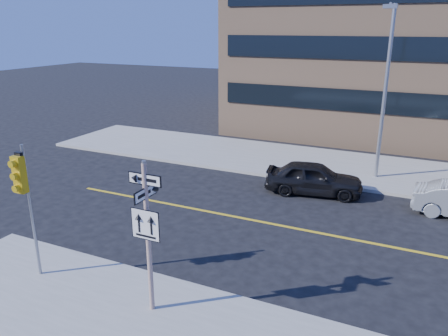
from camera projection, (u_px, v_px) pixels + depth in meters
The scene contains 6 objects.
ground at pixel (198, 268), 13.66m from camera, with size 120.00×120.00×0.00m, color black.
sign_pole at pixel (147, 230), 10.74m from camera, with size 0.92×0.92×4.06m.
traffic_signal at pixel (22, 185), 12.04m from camera, with size 0.32×0.45×4.00m.
parked_car_a at pixel (314, 178), 19.51m from camera, with size 4.27×1.72×1.46m, color black.
streetlight_a at pixel (386, 82), 19.83m from camera, with size 0.55×2.25×8.00m.
building_brick at pixel (384, 0), 31.57m from camera, with size 18.00×18.00×18.00m, color tan.
Camera 1 is at (5.84, -10.53, 7.23)m, focal length 35.00 mm.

